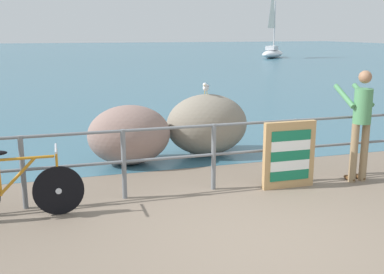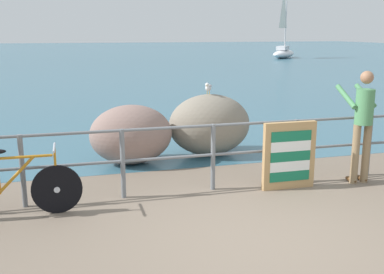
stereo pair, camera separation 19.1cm
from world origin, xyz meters
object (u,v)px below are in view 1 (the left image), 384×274
Objects in this scene: bicycle at (16,190)px; breakwater_boulder_main at (207,125)px; folded_deckchair_stack at (289,155)px; sailboat at (273,50)px; breakwater_boulder_left at (129,135)px; person_at_railing at (361,121)px; seagull at (206,87)px.

bicycle is 4.12m from breakwater_boulder_main.
bicycle is at bearing -178.59° from folded_deckchair_stack.
bicycle is 0.28× the size of sailboat.
breakwater_boulder_main is at bearing 9.05° from breakwater_boulder_left.
person_at_railing is at bearing -160.67° from sailboat.
person_at_railing is 35.14m from sailboat.
bicycle is 1.63× the size of folded_deckchair_stack.
person_at_railing reaches higher than seagull.
breakwater_boulder_left is (-2.13, 2.01, 0.02)m from folded_deckchair_stack.
seagull is 33.87m from sailboat.
folded_deckchair_stack is 0.65× the size of breakwater_boulder_main.
bicycle is 0.96× the size of person_at_railing.
seagull is at bearing 134.91° from breakwater_boulder_main.
seagull is (-0.58, 2.29, 0.80)m from folded_deckchair_stack.
person_at_railing is 2.93m from breakwater_boulder_main.
folded_deckchair_stack reaches higher than bicycle.
seagull is 0.05× the size of sailboat.
person_at_railing is 1.71× the size of folded_deckchair_stack.
bicycle is 2.78m from breakwater_boulder_left.
bicycle is 1.06× the size of breakwater_boulder_main.
breakwater_boulder_left reaches higher than bicycle.
folded_deckchair_stack is 2.93m from breakwater_boulder_left.
person_at_railing is 1.31m from folded_deckchair_stack.
folded_deckchair_stack is 2.33m from breakwater_boulder_main.
breakwater_boulder_left is 1.75m from seagull.
sailboat reaches higher than bicycle.
bicycle is 5.18× the size of seagull.
seagull reaches higher than breakwater_boulder_left.
seagull reaches higher than folded_deckchair_stack.
sailboat is (15.67, 32.00, 0.19)m from folded_deckchair_stack.
seagull is (3.35, 2.38, 0.93)m from bicycle.
folded_deckchair_stack is at bearing 2.00° from bicycle.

